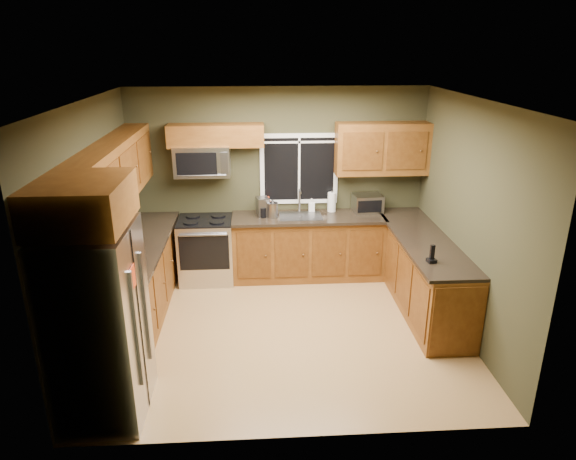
{
  "coord_description": "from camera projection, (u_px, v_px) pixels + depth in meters",
  "views": [
    {
      "loc": [
        -0.31,
        -5.39,
        3.26
      ],
      "look_at": [
        0.05,
        0.35,
        1.15
      ],
      "focal_mm": 32.0,
      "sensor_mm": 36.0,
      "label": 1
    }
  ],
  "objects": [
    {
      "name": "countertop_peninsula",
      "position": [
        423.0,
        239.0,
        6.49
      ],
      "size": [
        0.65,
        2.5,
        0.04
      ],
      "primitive_type": "cube",
      "color": "black",
      "rests_on": "base_cabinets_peninsula"
    },
    {
      "name": "back_wall",
      "position": [
        278.0,
        183.0,
        7.41
      ],
      "size": [
        4.2,
        0.0,
        4.2
      ],
      "primitive_type": "plane",
      "rotation": [
        1.57,
        0.0,
        0.0
      ],
      "color": "#33321D",
      "rests_on": "ground"
    },
    {
      "name": "window",
      "position": [
        299.0,
        169.0,
        7.34
      ],
      "size": [
        1.12,
        0.03,
        1.02
      ],
      "color": "white",
      "rests_on": "back_wall"
    },
    {
      "name": "countertop_back",
      "position": [
        309.0,
        217.0,
        7.28
      ],
      "size": [
        2.17,
        0.65,
        0.04
      ],
      "primitive_type": "cube",
      "color": "black",
      "rests_on": "base_cabinets_back"
    },
    {
      "name": "base_cabinets_back",
      "position": [
        308.0,
        247.0,
        7.47
      ],
      "size": [
        2.17,
        0.6,
        0.9
      ],
      "primitive_type": "cube",
      "color": "brown",
      "rests_on": "ground"
    },
    {
      "name": "upper_cabinets_back_right",
      "position": [
        382.0,
        149.0,
        7.17
      ],
      "size": [
        1.3,
        0.33,
        0.72
      ],
      "primitive_type": "cube",
      "color": "brown",
      "rests_on": "back_wall"
    },
    {
      "name": "floor",
      "position": [
        286.0,
        329.0,
        6.19
      ],
      "size": [
        4.2,
        4.2,
        0.0
      ],
      "primitive_type": "plane",
      "color": "#9C7444",
      "rests_on": "ground"
    },
    {
      "name": "base_cabinets_left",
      "position": [
        139.0,
        283.0,
        6.37
      ],
      "size": [
        0.6,
        2.65,
        0.9
      ],
      "primitive_type": "cube",
      "color": "brown",
      "rests_on": "ground"
    },
    {
      "name": "range",
      "position": [
        207.0,
        249.0,
        7.34
      ],
      "size": [
        0.76,
        0.69,
        0.94
      ],
      "color": "#B7B7BC",
      "rests_on": "ground"
    },
    {
      "name": "left_wall",
      "position": [
        94.0,
        228.0,
        5.6
      ],
      "size": [
        0.0,
        3.6,
        3.6
      ],
      "primitive_type": "plane",
      "rotation": [
        1.57,
        0.0,
        1.57
      ],
      "color": "#33321D",
      "rests_on": "ground"
    },
    {
      "name": "sink",
      "position": [
        300.0,
        215.0,
        7.28
      ],
      "size": [
        0.6,
        0.42,
        0.36
      ],
      "color": "slate",
      "rests_on": "countertop_back"
    },
    {
      "name": "upper_cabinet_over_fridge",
      "position": [
        81.0,
        203.0,
        4.17
      ],
      "size": [
        0.72,
        0.9,
        0.38
      ],
      "primitive_type": "cube",
      "color": "brown",
      "rests_on": "left_wall"
    },
    {
      "name": "base_cabinets_peninsula",
      "position": [
        422.0,
        273.0,
        6.65
      ],
      "size": [
        0.6,
        2.52,
        0.9
      ],
      "color": "brown",
      "rests_on": "ground"
    },
    {
      "name": "ceiling",
      "position": [
        285.0,
        100.0,
        5.26
      ],
      "size": [
        4.2,
        4.2,
        0.0
      ],
      "primitive_type": "plane",
      "rotation": [
        3.14,
        0.0,
        0.0
      ],
      "color": "white",
      "rests_on": "back_wall"
    },
    {
      "name": "soap_bottle_c",
      "position": [
        270.0,
        206.0,
        7.42
      ],
      "size": [
        0.18,
        0.18,
        0.18
      ],
      "primitive_type": "imported",
      "rotation": [
        0.0,
        0.0,
        0.25
      ],
      "color": "white",
      "rests_on": "countertop_back"
    },
    {
      "name": "right_wall",
      "position": [
        469.0,
        220.0,
        5.85
      ],
      "size": [
        0.0,
        3.6,
        3.6
      ],
      "primitive_type": "plane",
      "rotation": [
        1.57,
        0.0,
        -1.57
      ],
      "color": "#33321D",
      "rests_on": "ground"
    },
    {
      "name": "toaster_oven",
      "position": [
        368.0,
        203.0,
        7.41
      ],
      "size": [
        0.43,
        0.35,
        0.26
      ],
      "color": "#B7B7BC",
      "rests_on": "countertop_back"
    },
    {
      "name": "cordless_phone",
      "position": [
        432.0,
        257.0,
        5.73
      ],
      "size": [
        0.11,
        0.11,
        0.21
      ],
      "color": "black",
      "rests_on": "countertop_peninsula"
    },
    {
      "name": "soap_bottle_a",
      "position": [
        269.0,
        206.0,
        7.3
      ],
      "size": [
        0.12,
        0.12,
        0.26
      ],
      "primitive_type": "imported",
      "rotation": [
        0.0,
        0.0,
        0.17
      ],
      "color": "red",
      "rests_on": "countertop_back"
    },
    {
      "name": "soap_bottle_b",
      "position": [
        312.0,
        205.0,
        7.46
      ],
      "size": [
        0.09,
        0.09,
        0.19
      ],
      "primitive_type": "imported",
      "rotation": [
        0.0,
        0.0,
        -0.02
      ],
      "color": "white",
      "rests_on": "countertop_back"
    },
    {
      "name": "coffee_maker",
      "position": [
        263.0,
        207.0,
        7.24
      ],
      "size": [
        0.2,
        0.25,
        0.27
      ],
      "color": "slate",
      "rests_on": "countertop_back"
    },
    {
      "name": "upper_cabinets_left",
      "position": [
        115.0,
        172.0,
        5.88
      ],
      "size": [
        0.33,
        2.65,
        0.72
      ],
      "primitive_type": "cube",
      "color": "brown",
      "rests_on": "left_wall"
    },
    {
      "name": "upper_cabinets_back_left",
      "position": [
        216.0,
        135.0,
        6.96
      ],
      "size": [
        1.3,
        0.33,
        0.3
      ],
      "primitive_type": "cube",
      "color": "brown",
      "rests_on": "back_wall"
    },
    {
      "name": "refrigerator",
      "position": [
        99.0,
        324.0,
        4.56
      ],
      "size": [
        0.74,
        0.9,
        1.8
      ],
      "color": "#B7B7BC",
      "rests_on": "ground"
    },
    {
      "name": "front_wall",
      "position": [
        299.0,
        300.0,
        4.04
      ],
      "size": [
        4.2,
        0.0,
        4.2
      ],
      "primitive_type": "plane",
      "rotation": [
        -1.57,
        0.0,
        0.0
      ],
      "color": "#33321D",
      "rests_on": "ground"
    },
    {
      "name": "kettle",
      "position": [
        273.0,
        209.0,
        7.17
      ],
      "size": [
        0.15,
        0.15,
        0.27
      ],
      "color": "#B7B7BC",
      "rests_on": "countertop_back"
    },
    {
      "name": "countertop_left",
      "position": [
        137.0,
        248.0,
        6.21
      ],
      "size": [
        0.65,
        2.65,
        0.04
      ],
      "primitive_type": "cube",
      "color": "black",
      "rests_on": "base_cabinets_left"
    },
    {
      "name": "paper_towel_roll",
      "position": [
        332.0,
        202.0,
        7.44
      ],
      "size": [
        0.16,
        0.16,
        0.31
      ],
      "color": "white",
      "rests_on": "countertop_back"
    },
    {
      "name": "microwave",
      "position": [
        202.0,
        161.0,
        7.04
      ],
      "size": [
        0.76,
        0.41,
        0.42
      ],
      "color": "#B7B7BC",
      "rests_on": "back_wall"
    }
  ]
}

